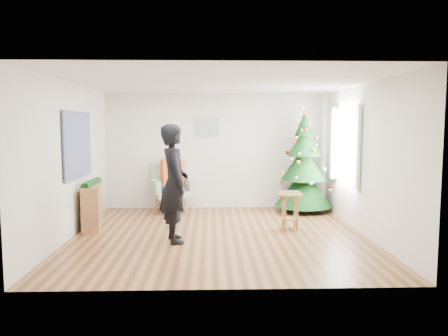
{
  "coord_description": "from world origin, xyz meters",
  "views": [
    {
      "loc": [
        -0.14,
        -7.38,
        1.91
      ],
      "look_at": [
        0.1,
        0.6,
        1.1
      ],
      "focal_mm": 35.0,
      "sensor_mm": 36.0,
      "label": 1
    }
  ],
  "objects_px": {
    "armchair": "(171,194)",
    "standing_man": "(174,183)",
    "christmas_tree": "(304,165)",
    "stool": "(290,211)",
    "console": "(92,206)"
  },
  "relations": [
    {
      "from": "christmas_tree",
      "to": "standing_man",
      "type": "relative_size",
      "value": 1.18
    },
    {
      "from": "christmas_tree",
      "to": "armchair",
      "type": "xyz_separation_m",
      "value": [
        -2.89,
        0.06,
        -0.62
      ]
    },
    {
      "from": "armchair",
      "to": "standing_man",
      "type": "relative_size",
      "value": 0.55
    },
    {
      "from": "standing_man",
      "to": "console",
      "type": "height_order",
      "value": "standing_man"
    },
    {
      "from": "christmas_tree",
      "to": "console",
      "type": "height_order",
      "value": "christmas_tree"
    },
    {
      "from": "stool",
      "to": "console",
      "type": "height_order",
      "value": "console"
    },
    {
      "from": "christmas_tree",
      "to": "console",
      "type": "bearing_deg",
      "value": -161.69
    },
    {
      "from": "christmas_tree",
      "to": "stool",
      "type": "bearing_deg",
      "value": -109.69
    },
    {
      "from": "christmas_tree",
      "to": "stool",
      "type": "height_order",
      "value": "christmas_tree"
    },
    {
      "from": "christmas_tree",
      "to": "standing_man",
      "type": "xyz_separation_m",
      "value": [
        -2.61,
        -2.4,
        -0.06
      ]
    },
    {
      "from": "christmas_tree",
      "to": "standing_man",
      "type": "distance_m",
      "value": 3.55
    },
    {
      "from": "stool",
      "to": "armchair",
      "type": "relative_size",
      "value": 0.64
    },
    {
      "from": "christmas_tree",
      "to": "standing_man",
      "type": "bearing_deg",
      "value": -137.43
    },
    {
      "from": "christmas_tree",
      "to": "stool",
      "type": "relative_size",
      "value": 3.36
    },
    {
      "from": "christmas_tree",
      "to": "console",
      "type": "xyz_separation_m",
      "value": [
        -4.21,
        -1.39,
        -0.61
      ]
    }
  ]
}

